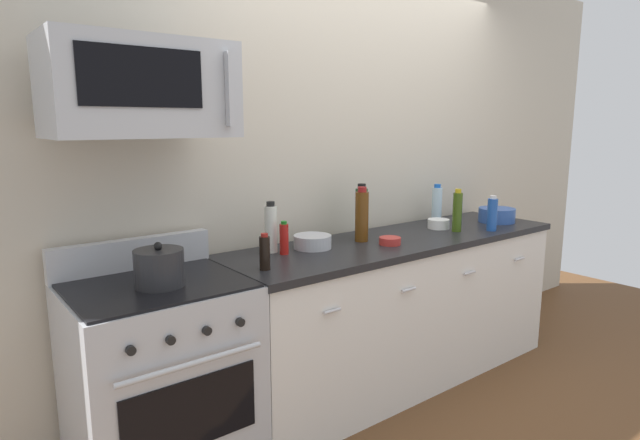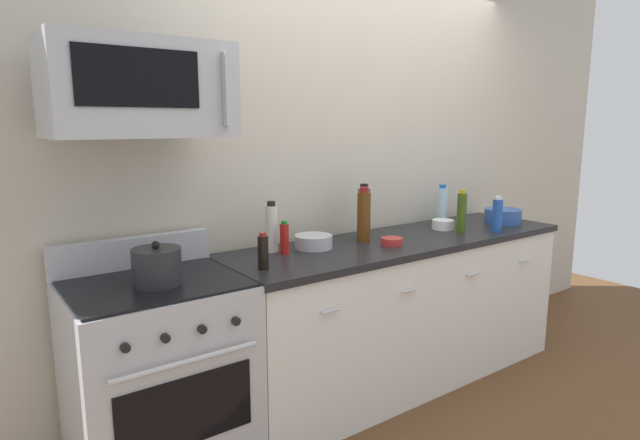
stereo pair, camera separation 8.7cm
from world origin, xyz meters
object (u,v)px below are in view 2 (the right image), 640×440
Objects in this scene: bowl_white_ceramic at (443,224)px; bottle_olive_oil at (462,212)px; range_oven at (159,376)px; bottle_vinegar_white at (272,228)px; bottle_wine_green at (364,213)px; bottle_hot_sauce_red at (284,238)px; bottle_soda_blue at (497,215)px; stockpot at (157,266)px; microwave at (139,89)px; bowl_red_small at (392,241)px; bottle_soy_sauce_dark at (263,252)px; bottle_water_clear at (442,205)px; bottle_wine_amber at (364,216)px; bowl_steel_prep at (314,241)px; bowl_blue_mixing at (503,216)px.

bottle_olive_oil is at bearing -84.75° from bowl_white_ceramic.
bottle_vinegar_white is (0.71, 0.17, 0.58)m from range_oven.
bottle_wine_green is 1.85× the size of bottle_hot_sauce_red.
bottle_olive_oil is 1.20× the size of bottle_soda_blue.
stockpot is (-1.34, -0.20, -0.07)m from bottle_wine_green.
bowl_red_small is at bearing -5.90° from microwave.
bottle_water_clear reaches higher than bottle_soy_sauce_dark.
stockpot reaches higher than range_oven.
bowl_red_small is 1.35m from stockpot.
bottle_water_clear is (0.16, 0.30, -0.00)m from bottle_olive_oil.
bottle_water_clear is at bearing 9.31° from bottle_wine_amber.
bottle_olive_oil is (1.96, -0.09, 0.58)m from range_oven.
bottle_soda_blue reaches higher than stockpot.
range_oven is at bearing -174.35° from bottle_water_clear.
bowl_white_ceramic reaches higher than bowl_red_small.
bowl_steel_prep is at bearing -174.62° from bottle_wine_green.
bottle_wine_amber is 0.10m from bottle_wine_green.
bowl_white_ceramic is 0.52m from bowl_blue_mixing.
range_oven is 2.00m from bowl_white_ceramic.
bottle_water_clear is at bearing 7.07° from stockpot.
bottle_wine_amber is 1.29× the size of bowl_blue_mixing.
range_oven is 7.46× the size of bowl_white_ceramic.
bottle_hot_sauce_red is 0.85× the size of stockpot.
bottle_water_clear is 1.16× the size of bottle_soda_blue.
bottle_water_clear is (2.12, 0.16, -0.70)m from microwave.
bottle_water_clear is 1.19m from bowl_steel_prep.
bottle_vinegar_white is (-0.57, 0.10, -0.02)m from bottle_wine_amber.
bowl_blue_mixing is at bearing -10.28° from bottle_wine_green.
bottle_soy_sauce_dark is at bearing -154.38° from bowl_steel_prep.
bottle_soy_sauce_dark is at bearing -163.43° from bottle_wine_green.
bottle_soda_blue is 2.16m from stockpot.
bottle_wine_amber is at bearing 177.51° from bowl_white_ceramic.
bottle_vinegar_white is (-1.41, -0.04, 0.00)m from bottle_water_clear.
bottle_wine_amber is 1.80× the size of bottle_hot_sauce_red.
bottle_soy_sauce_dark is 1.46m from bowl_white_ceramic.
bowl_blue_mixing reaches higher than bowl_steel_prep.
bottle_wine_amber reaches higher than bottle_water_clear.
bowl_steel_prep is (0.45, 0.21, -0.04)m from bottle_soy_sauce_dark.
bottle_olive_oil is 0.35m from bottle_water_clear.
bottle_wine_green is 0.42m from bowl_steel_prep.
bowl_red_small is (0.61, -0.18, -0.06)m from bottle_hot_sauce_red.
bottle_wine_amber is 2.57× the size of bowl_red_small.
microwave reaches higher than bottle_vinegar_white.
microwave is 3.50× the size of bowl_steel_prep.
bowl_red_small is at bearing 0.83° from bottle_soy_sauce_dark.
bottle_soy_sauce_dark is 0.83× the size of bowl_steel_prep.
bottle_soda_blue is at bearing -3.85° from bottle_soy_sauce_dark.
bottle_olive_oil is (1.46, 0.01, 0.05)m from bottle_soy_sauce_dark.
bottle_olive_oil is 1.00× the size of bottle_vinegar_white.
bottle_water_clear is 0.43m from bowl_blue_mixing.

